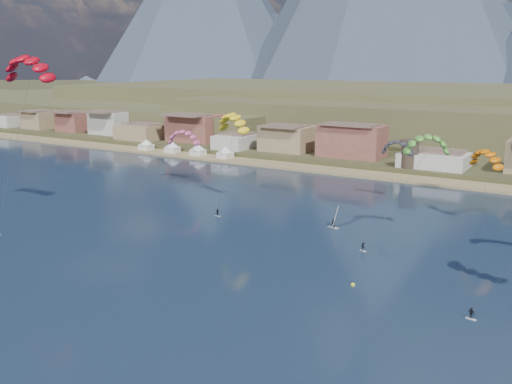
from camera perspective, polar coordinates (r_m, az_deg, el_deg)
ground at (r=84.04m, az=-11.68°, el=-10.92°), size 2400.00×2400.00×0.00m
beach at (r=173.25m, az=12.88°, el=1.59°), size 2200.00×12.00×0.90m
town at (r=202.12m, az=3.66°, el=5.72°), size 400.00×24.00×12.00m
watchtower at (r=178.27m, az=15.34°, el=3.77°), size 5.82×5.82×8.60m
beach_tents at (r=209.19m, az=-7.28°, el=4.71°), size 43.40×6.40×5.00m
kitesurfer_red at (r=129.03m, az=-22.11°, el=11.90°), size 13.21×16.26×36.72m
kitesurfer_yellow at (r=134.90m, az=-2.32°, el=7.33°), size 11.51×16.90×24.25m
kitesurfer_green at (r=110.79m, az=16.91°, el=4.86°), size 12.42×17.05×23.24m
distant_kite_pink at (r=160.06m, az=-7.38°, el=5.79°), size 10.52×6.98×17.14m
distant_kite_dark at (r=141.70m, az=14.21°, el=4.65°), size 8.53×5.74×16.97m
distant_kite_orange at (r=127.11m, az=22.36°, el=3.44°), size 8.99×8.30×17.70m
windsurfer at (r=118.13m, az=7.94°, el=-2.95°), size 2.64×2.92×4.52m
buoy at (r=89.40m, az=9.81°, el=-9.26°), size 0.64×0.64×0.64m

